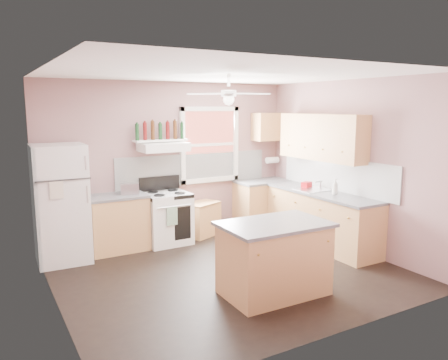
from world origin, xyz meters
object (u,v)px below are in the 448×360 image
refrigerator (61,204)px  stove (167,218)px  toaster (130,189)px  cart (202,219)px  island (274,260)px

refrigerator → stove: refrigerator is taller
toaster → cart: bearing=23.1°
cart → toaster: bearing=162.2°
refrigerator → toaster: 1.06m
refrigerator → stove: size_ratio=2.03×
stove → refrigerator: bearing=-178.8°
toaster → cart: 1.51m
stove → island: 2.56m
toaster → refrigerator: bearing=-160.2°
toaster → island: (0.99, -2.52, -0.56)m
stove → cart: bearing=7.9°
toaster → island: toaster is taller
cart → island: bearing=-120.4°
stove → island: same height
refrigerator → island: (2.04, -2.49, -0.44)m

